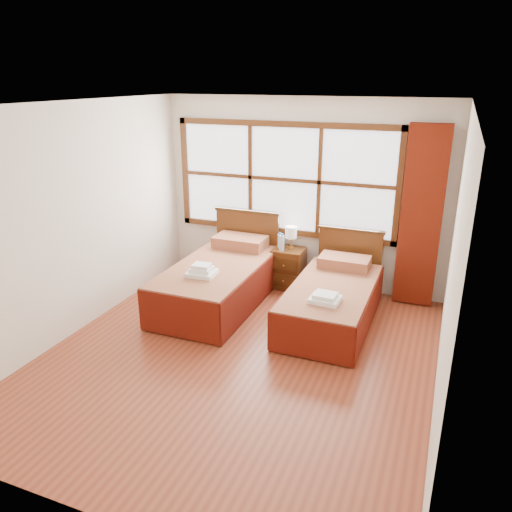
% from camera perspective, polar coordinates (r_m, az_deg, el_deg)
% --- Properties ---
extents(floor, '(4.50, 4.50, 0.00)m').
position_cam_1_polar(floor, '(5.47, -2.09, -11.44)').
color(floor, brown).
rests_on(floor, ground).
extents(ceiling, '(4.50, 4.50, 0.00)m').
position_cam_1_polar(ceiling, '(4.68, -2.50, 16.92)').
color(ceiling, white).
rests_on(ceiling, wall_back).
extents(wall_back, '(4.00, 0.00, 4.00)m').
position_cam_1_polar(wall_back, '(6.96, 5.29, 7.02)').
color(wall_back, silver).
rests_on(wall_back, floor).
extents(wall_left, '(0.00, 4.50, 4.50)m').
position_cam_1_polar(wall_left, '(5.98, -20.12, 3.74)').
color(wall_left, silver).
rests_on(wall_left, floor).
extents(wall_right, '(0.00, 4.50, 4.50)m').
position_cam_1_polar(wall_right, '(4.53, 21.53, -1.43)').
color(wall_right, silver).
rests_on(wall_right, floor).
extents(window, '(3.16, 0.06, 1.56)m').
position_cam_1_polar(window, '(6.95, 3.25, 8.75)').
color(window, white).
rests_on(window, wall_back).
extents(curtain, '(0.50, 0.16, 2.30)m').
position_cam_1_polar(curtain, '(6.60, 18.36, 4.19)').
color(curtain, '#621709').
rests_on(curtain, wall_back).
extents(bed_left, '(1.06, 2.08, 1.03)m').
position_cam_1_polar(bed_left, '(6.59, -4.11, -2.71)').
color(bed_left, '#3C220C').
rests_on(bed_left, floor).
extents(bed_right, '(0.96, 1.98, 0.92)m').
position_cam_1_polar(bed_right, '(6.14, 8.74, -4.96)').
color(bed_right, '#3C220C').
rests_on(bed_right, floor).
extents(nightstand, '(0.43, 0.43, 0.57)m').
position_cam_1_polar(nightstand, '(7.05, 3.70, -1.40)').
color(nightstand, '#502A11').
rests_on(nightstand, floor).
extents(towels_left, '(0.36, 0.33, 0.14)m').
position_cam_1_polar(towels_left, '(6.10, -6.23, -1.70)').
color(towels_left, white).
rests_on(towels_left, bed_left).
extents(towels_right, '(0.34, 0.30, 0.10)m').
position_cam_1_polar(towels_right, '(5.57, 7.90, -4.79)').
color(towels_right, white).
rests_on(towels_right, bed_right).
extents(lamp, '(0.16, 0.16, 0.31)m').
position_cam_1_polar(lamp, '(6.92, 4.02, 2.64)').
color(lamp, gold).
rests_on(lamp, nightstand).
extents(bottle_near, '(0.06, 0.06, 0.23)m').
position_cam_1_polar(bottle_near, '(6.96, 2.75, 1.74)').
color(bottle_near, silver).
rests_on(bottle_near, nightstand).
extents(bottle_far, '(0.06, 0.06, 0.24)m').
position_cam_1_polar(bottle_far, '(6.85, 2.98, 1.51)').
color(bottle_far, silver).
rests_on(bottle_far, nightstand).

